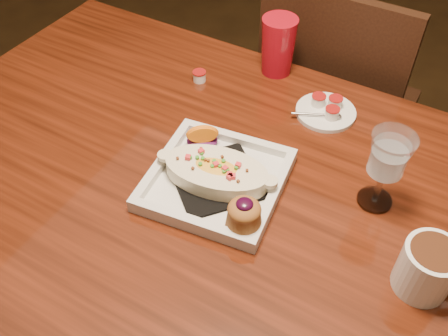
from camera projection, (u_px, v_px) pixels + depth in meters
The scene contains 8 objects.
table at pixel (233, 220), 1.05m from camera, with size 1.50×0.90×0.75m.
chair_far at pixel (333, 108), 1.53m from camera, with size 0.42×0.42×0.93m.
plate at pixel (219, 179), 0.96m from camera, with size 0.29×0.29×0.08m.
coffee_mug at pixel (430, 267), 0.79m from camera, with size 0.13×0.09×0.10m.
goblet at pixel (388, 159), 0.87m from camera, with size 0.08×0.08×0.17m.
saucer at pixel (326, 110), 1.13m from camera, with size 0.14×0.14×0.09m.
creamer_loose at pixel (199, 76), 1.21m from camera, with size 0.03×0.03×0.03m.
red_tumbler at pixel (278, 46), 1.20m from camera, with size 0.09×0.09×0.14m, color #AF0C1C.
Camera 1 is at (0.31, -0.57, 1.49)m, focal length 40.00 mm.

